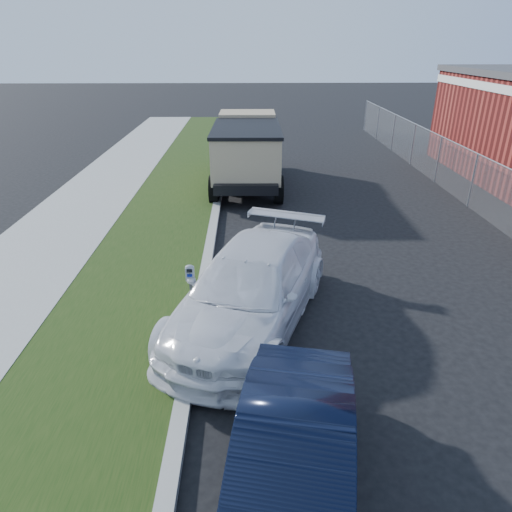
{
  "coord_description": "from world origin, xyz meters",
  "views": [
    {
      "loc": [
        -1.59,
        -7.73,
        5.1
      ],
      "look_at": [
        -1.4,
        1.0,
        1.0
      ],
      "focal_mm": 32.0,
      "sensor_mm": 36.0,
      "label": 1
    }
  ],
  "objects_px": {
    "dump_truck": "(247,148)",
    "white_wagon": "(252,286)",
    "navy_sedan": "(292,466)",
    "parking_meter": "(190,281)"
  },
  "relations": [
    {
      "from": "white_wagon",
      "to": "dump_truck",
      "type": "xyz_separation_m",
      "value": [
        -0.05,
        9.94,
        0.63
      ]
    },
    {
      "from": "parking_meter",
      "to": "dump_truck",
      "type": "xyz_separation_m",
      "value": [
        1.12,
        10.15,
        0.4
      ]
    },
    {
      "from": "navy_sedan",
      "to": "parking_meter",
      "type": "bearing_deg",
      "value": 122.49
    },
    {
      "from": "parking_meter",
      "to": "white_wagon",
      "type": "xyz_separation_m",
      "value": [
        1.17,
        0.21,
        -0.23
      ]
    },
    {
      "from": "white_wagon",
      "to": "navy_sedan",
      "type": "distance_m",
      "value": 4.14
    },
    {
      "from": "parking_meter",
      "to": "white_wagon",
      "type": "bearing_deg",
      "value": 9.4
    },
    {
      "from": "white_wagon",
      "to": "dump_truck",
      "type": "relative_size",
      "value": 0.83
    },
    {
      "from": "navy_sedan",
      "to": "dump_truck",
      "type": "distance_m",
      "value": 14.08
    },
    {
      "from": "dump_truck",
      "to": "white_wagon",
      "type": "bearing_deg",
      "value": -88.8
    },
    {
      "from": "parking_meter",
      "to": "white_wagon",
      "type": "distance_m",
      "value": 1.21
    }
  ]
}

